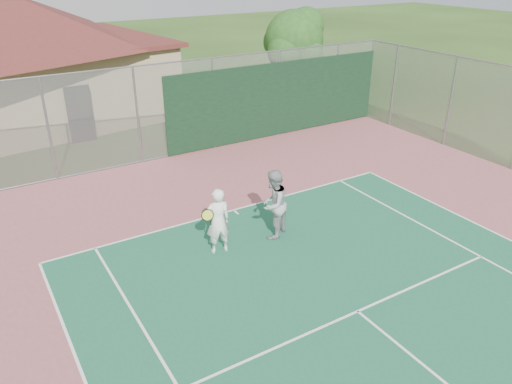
{
  "coord_description": "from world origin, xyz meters",
  "views": [
    {
      "loc": [
        -6.3,
        0.25,
        6.92
      ],
      "look_at": [
        -0.19,
        10.28,
        1.32
      ],
      "focal_mm": 35.0,
      "sensor_mm": 36.0,
      "label": 1
    }
  ],
  "objects": [
    {
      "name": "player_white_front",
      "position": [
        -1.43,
        10.08,
        0.89
      ],
      "size": [
        0.94,
        0.67,
        1.77
      ],
      "rotation": [
        0.0,
        0.0,
        2.99
      ],
      "color": "white",
      "rests_on": "ground"
    },
    {
      "name": "side_fence_right",
      "position": [
        10.0,
        12.5,
        1.75
      ],
      "size": [
        0.08,
        9.0,
        3.5
      ],
      "color": "gray",
      "rests_on": "ground"
    },
    {
      "name": "tree",
      "position": [
        8.32,
        20.56,
        3.1
      ],
      "size": [
        3.38,
        3.2,
        4.71
      ],
      "color": "#3E2916",
      "rests_on": "ground"
    },
    {
      "name": "back_fence",
      "position": [
        2.11,
        16.98,
        1.67
      ],
      "size": [
        20.08,
        0.11,
        3.53
      ],
      "color": "gray",
      "rests_on": "ground"
    },
    {
      "name": "player_grey_back",
      "position": [
        0.2,
        10.03,
        0.95
      ],
      "size": [
        1.16,
        1.1,
        1.89
      ],
      "rotation": [
        0.0,
        0.0,
        3.7
      ],
      "color": "#97999C",
      "rests_on": "ground"
    }
  ]
}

